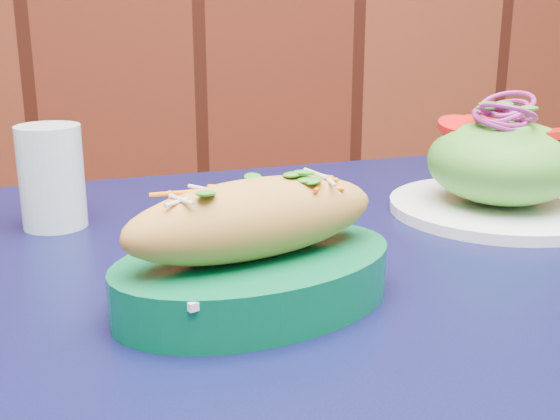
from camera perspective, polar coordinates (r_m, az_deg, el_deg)
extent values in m
cube|color=black|center=(0.64, 5.36, -5.62)|extent=(0.89, 0.89, 0.03)
cylinder|color=black|center=(1.22, 13.02, -14.59)|extent=(0.04, 0.04, 0.72)
cube|color=white|center=(0.54, -2.04, -4.05)|extent=(0.20, 0.16, 0.01)
ellipsoid|color=gold|center=(0.53, -2.07, -0.69)|extent=(0.22, 0.14, 0.06)
cylinder|color=white|center=(0.83, 17.41, 0.23)|extent=(0.25, 0.25, 0.01)
ellipsoid|color=#4C992D|center=(0.82, 17.71, 3.74)|extent=(0.17, 0.17, 0.09)
cylinder|color=red|center=(0.82, 14.42, 6.98)|extent=(0.05, 0.05, 0.01)
cylinder|color=red|center=(0.85, 16.32, 7.18)|extent=(0.05, 0.05, 0.01)
torus|color=#881D6D|center=(0.81, 18.02, 7.28)|extent=(0.06, 0.06, 0.01)
torus|color=#881D6D|center=(0.81, 18.05, 7.56)|extent=(0.06, 0.06, 0.01)
torus|color=#881D6D|center=(0.81, 18.07, 7.84)|extent=(0.06, 0.06, 0.01)
torus|color=#881D6D|center=(0.81, 18.10, 8.12)|extent=(0.06, 0.06, 0.01)
torus|color=#881D6D|center=(0.81, 18.12, 8.40)|extent=(0.06, 0.06, 0.01)
cylinder|color=silver|center=(0.77, -18.07, 2.58)|extent=(0.07, 0.07, 0.11)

